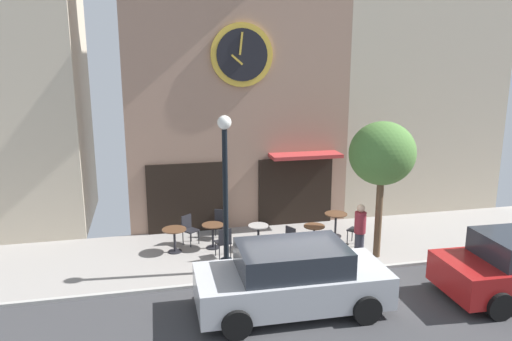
{
  "coord_description": "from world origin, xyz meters",
  "views": [
    {
      "loc": [
        -3.69,
        -11.28,
        5.63
      ],
      "look_at": [
        -0.67,
        2.07,
        2.43
      ],
      "focal_mm": 34.32,
      "sensor_mm": 36.0,
      "label": 1
    }
  ],
  "objects_px": {
    "cafe_table_near_curb": "(336,220)",
    "cafe_chair_left_end": "(358,228)",
    "cafe_table_rightmost": "(174,236)",
    "cafe_chair_facing_street": "(189,227)",
    "street_tree": "(382,154)",
    "cafe_chair_facing_wall": "(224,241)",
    "cafe_table_near_door": "(314,234)",
    "cafe_chair_outer": "(220,222)",
    "parked_car_silver": "(292,279)",
    "street_lamp": "(225,195)",
    "cafe_chair_near_tree": "(293,239)",
    "pedestrian_maroon": "(360,232)",
    "cafe_table_center_right": "(258,233)",
    "cafe_table_leftmost": "(213,232)"
  },
  "relations": [
    {
      "from": "cafe_table_leftmost",
      "to": "cafe_chair_facing_wall",
      "type": "relative_size",
      "value": 0.83
    },
    {
      "from": "street_lamp",
      "to": "street_tree",
      "type": "bearing_deg",
      "value": 0.94
    },
    {
      "from": "cafe_table_center_right",
      "to": "cafe_chair_left_end",
      "type": "xyz_separation_m",
      "value": [
        3.04,
        -0.35,
        0.05
      ]
    },
    {
      "from": "cafe_table_rightmost",
      "to": "cafe_chair_facing_wall",
      "type": "bearing_deg",
      "value": -29.41
    },
    {
      "from": "street_tree",
      "to": "cafe_table_near_door",
      "type": "relative_size",
      "value": 5.15
    },
    {
      "from": "cafe_table_rightmost",
      "to": "street_tree",
      "type": "bearing_deg",
      "value": -15.78
    },
    {
      "from": "street_lamp",
      "to": "cafe_chair_facing_wall",
      "type": "bearing_deg",
      "value": 84.85
    },
    {
      "from": "cafe_chair_outer",
      "to": "parked_car_silver",
      "type": "bearing_deg",
      "value": -79.5
    },
    {
      "from": "cafe_table_near_door",
      "to": "parked_car_silver",
      "type": "bearing_deg",
      "value": -117.28
    },
    {
      "from": "cafe_table_near_door",
      "to": "cafe_chair_left_end",
      "type": "xyz_separation_m",
      "value": [
        1.45,
        0.13,
        0.02
      ]
    },
    {
      "from": "cafe_table_rightmost",
      "to": "pedestrian_maroon",
      "type": "bearing_deg",
      "value": -20.01
    },
    {
      "from": "cafe_chair_near_tree",
      "to": "cafe_chair_facing_street",
      "type": "bearing_deg",
      "value": 150.18
    },
    {
      "from": "cafe_table_rightmost",
      "to": "cafe_table_near_door",
      "type": "xyz_separation_m",
      "value": [
        4.05,
        -0.76,
        -0.0
      ]
    },
    {
      "from": "street_lamp",
      "to": "pedestrian_maroon",
      "type": "relative_size",
      "value": 2.52
    },
    {
      "from": "cafe_chair_left_end",
      "to": "cafe_chair_near_tree",
      "type": "xyz_separation_m",
      "value": [
        -2.2,
        -0.43,
        0.0
      ]
    },
    {
      "from": "street_lamp",
      "to": "cafe_table_rightmost",
      "type": "xyz_separation_m",
      "value": [
        -1.26,
        1.67,
        -1.62
      ]
    },
    {
      "from": "cafe_chair_facing_street",
      "to": "street_tree",
      "type": "bearing_deg",
      "value": -22.69
    },
    {
      "from": "cafe_chair_left_end",
      "to": "cafe_chair_outer",
      "type": "relative_size",
      "value": 1.0
    },
    {
      "from": "cafe_chair_outer",
      "to": "cafe_chair_near_tree",
      "type": "xyz_separation_m",
      "value": [
        1.83,
        -1.94,
        0.0
      ]
    },
    {
      "from": "cafe_table_near_curb",
      "to": "cafe_chair_facing_wall",
      "type": "height_order",
      "value": "cafe_chair_facing_wall"
    },
    {
      "from": "cafe_table_rightmost",
      "to": "cafe_table_near_curb",
      "type": "height_order",
      "value": "cafe_table_near_curb"
    },
    {
      "from": "street_lamp",
      "to": "parked_car_silver",
      "type": "height_order",
      "value": "street_lamp"
    },
    {
      "from": "cafe_table_rightmost",
      "to": "cafe_chair_facing_wall",
      "type": "distance_m",
      "value": 1.55
    },
    {
      "from": "cafe_table_near_door",
      "to": "cafe_chair_outer",
      "type": "distance_m",
      "value": 3.05
    },
    {
      "from": "street_tree",
      "to": "cafe_table_near_door",
      "type": "xyz_separation_m",
      "value": [
        -1.61,
        0.84,
        -2.5
      ]
    },
    {
      "from": "street_lamp",
      "to": "cafe_table_center_right",
      "type": "xyz_separation_m",
      "value": [
        1.2,
        1.4,
        -1.66
      ]
    },
    {
      "from": "cafe_table_center_right",
      "to": "pedestrian_maroon",
      "type": "bearing_deg",
      "value": -31.42
    },
    {
      "from": "street_tree",
      "to": "cafe_table_near_curb",
      "type": "distance_m",
      "value": 3.07
    },
    {
      "from": "cafe_table_near_curb",
      "to": "cafe_chair_near_tree",
      "type": "xyz_separation_m",
      "value": [
        -1.79,
        -1.21,
        -0.02
      ]
    },
    {
      "from": "cafe_chair_outer",
      "to": "parked_car_silver",
      "type": "xyz_separation_m",
      "value": [
        0.9,
        -4.88,
        0.23
      ]
    },
    {
      "from": "cafe_table_near_curb",
      "to": "cafe_chair_outer",
      "type": "bearing_deg",
      "value": 168.61
    },
    {
      "from": "cafe_table_center_right",
      "to": "cafe_table_rightmost",
      "type": "bearing_deg",
      "value": 173.72
    },
    {
      "from": "cafe_table_leftmost",
      "to": "cafe_chair_facing_wall",
      "type": "xyz_separation_m",
      "value": [
        0.2,
        -0.82,
        0.03
      ]
    },
    {
      "from": "cafe_chair_near_tree",
      "to": "cafe_chair_facing_wall",
      "type": "distance_m",
      "value": 1.98
    },
    {
      "from": "cafe_table_center_right",
      "to": "pedestrian_maroon",
      "type": "height_order",
      "value": "pedestrian_maroon"
    },
    {
      "from": "cafe_table_leftmost",
      "to": "cafe_chair_left_end",
      "type": "xyz_separation_m",
      "value": [
        4.36,
        -0.69,
        0.03
      ]
    },
    {
      "from": "cafe_table_rightmost",
      "to": "pedestrian_maroon",
      "type": "height_order",
      "value": "pedestrian_maroon"
    },
    {
      "from": "cafe_table_rightmost",
      "to": "cafe_table_leftmost",
      "type": "relative_size",
      "value": 0.96
    },
    {
      "from": "cafe_chair_outer",
      "to": "cafe_chair_facing_wall",
      "type": "height_order",
      "value": "same"
    },
    {
      "from": "cafe_table_leftmost",
      "to": "cafe_table_near_curb",
      "type": "relative_size",
      "value": 0.96
    },
    {
      "from": "cafe_table_near_curb",
      "to": "cafe_chair_left_end",
      "type": "height_order",
      "value": "cafe_chair_left_end"
    },
    {
      "from": "cafe_table_rightmost",
      "to": "cafe_chair_left_end",
      "type": "distance_m",
      "value": 5.54
    },
    {
      "from": "pedestrian_maroon",
      "to": "parked_car_silver",
      "type": "xyz_separation_m",
      "value": [
        -2.62,
        -2.17,
        -0.1
      ]
    },
    {
      "from": "cafe_table_near_door",
      "to": "cafe_chair_outer",
      "type": "height_order",
      "value": "cafe_chair_outer"
    },
    {
      "from": "cafe_table_center_right",
      "to": "cafe_chair_left_end",
      "type": "bearing_deg",
      "value": -6.66
    },
    {
      "from": "street_lamp",
      "to": "cafe_chair_facing_wall",
      "type": "height_order",
      "value": "street_lamp"
    },
    {
      "from": "street_tree",
      "to": "cafe_chair_outer",
      "type": "relative_size",
      "value": 4.35
    },
    {
      "from": "street_lamp",
      "to": "cafe_chair_near_tree",
      "type": "bearing_deg",
      "value": 16.85
    },
    {
      "from": "cafe_table_near_door",
      "to": "cafe_chair_outer",
      "type": "xyz_separation_m",
      "value": [
        -2.57,
        1.64,
        0.02
      ]
    },
    {
      "from": "cafe_chair_left_end",
      "to": "cafe_table_rightmost",
      "type": "bearing_deg",
      "value": 173.51
    }
  ]
}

